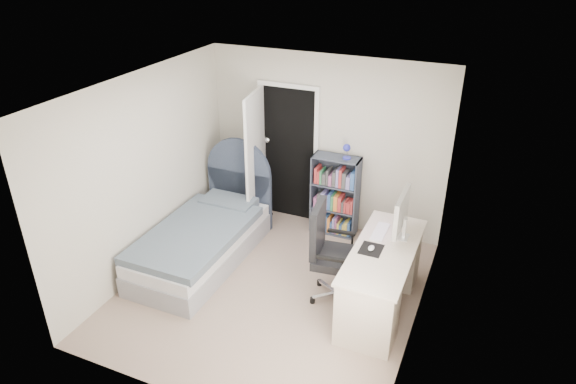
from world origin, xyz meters
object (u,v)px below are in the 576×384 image
at_px(floor_lamp, 267,185).
at_px(bookcase, 335,198).
at_px(bed, 205,237).
at_px(office_chair, 330,249).
at_px(nightstand, 247,193).
at_px(desk, 382,276).

height_order(floor_lamp, bookcase, bookcase).
height_order(bed, office_chair, bed).
bearing_deg(bookcase, bed, -136.34).
bearing_deg(bookcase, nightstand, -178.13).
bearing_deg(nightstand, bookcase, 1.87).
relative_size(floor_lamp, desk, 0.79).
bearing_deg(nightstand, office_chair, -37.81).
bearing_deg(bed, office_chair, -4.41).
relative_size(bed, nightstand, 3.87).
bearing_deg(office_chair, nightstand, 142.19).
xyz_separation_m(bed, nightstand, (-0.02, 1.25, 0.07)).
bearing_deg(floor_lamp, nightstand, -165.77).
distance_m(bed, office_chair, 1.81).
distance_m(floor_lamp, bookcase, 1.08).
distance_m(nightstand, office_chair, 2.29).
bearing_deg(floor_lamp, bookcase, -1.61).
xyz_separation_m(nightstand, floor_lamp, (0.30, 0.08, 0.16)).
bearing_deg(desk, bookcase, 126.59).
height_order(bed, desk, same).
distance_m(bed, bookcase, 1.89).
height_order(floor_lamp, desk, desk).
xyz_separation_m(bed, floor_lamp, (0.28, 1.33, 0.23)).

